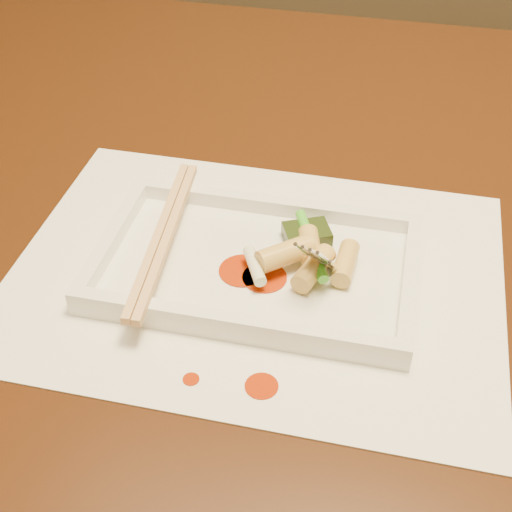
% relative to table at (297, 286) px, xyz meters
% --- Properties ---
extents(table, '(1.40, 0.90, 0.75)m').
position_rel_table_xyz_m(table, '(0.00, 0.00, 0.00)').
color(table, black).
rests_on(table, ground).
extents(placemat, '(0.40, 0.30, 0.00)m').
position_rel_table_xyz_m(placemat, '(-0.02, -0.10, 0.10)').
color(placemat, white).
rests_on(placemat, table).
extents(sauce_splatter_a, '(0.02, 0.02, 0.00)m').
position_rel_table_xyz_m(sauce_splatter_a, '(0.01, -0.21, 0.10)').
color(sauce_splatter_a, '#A82804').
rests_on(sauce_splatter_a, placemat).
extents(sauce_splatter_b, '(0.01, 0.01, 0.00)m').
position_rel_table_xyz_m(sauce_splatter_b, '(-0.04, -0.22, 0.10)').
color(sauce_splatter_b, '#A82804').
rests_on(sauce_splatter_b, placemat).
extents(plate_base, '(0.26, 0.16, 0.01)m').
position_rel_table_xyz_m(plate_base, '(-0.02, -0.10, 0.11)').
color(plate_base, white).
rests_on(plate_base, placemat).
extents(plate_rim_far, '(0.26, 0.01, 0.01)m').
position_rel_table_xyz_m(plate_rim_far, '(-0.02, -0.03, 0.12)').
color(plate_rim_far, white).
rests_on(plate_rim_far, plate_base).
extents(plate_rim_near, '(0.26, 0.01, 0.01)m').
position_rel_table_xyz_m(plate_rim_near, '(-0.02, -0.17, 0.12)').
color(plate_rim_near, white).
rests_on(plate_rim_near, plate_base).
extents(plate_rim_left, '(0.01, 0.14, 0.01)m').
position_rel_table_xyz_m(plate_rim_left, '(-0.14, -0.10, 0.12)').
color(plate_rim_left, white).
rests_on(plate_rim_left, plate_base).
extents(plate_rim_right, '(0.01, 0.14, 0.01)m').
position_rel_table_xyz_m(plate_rim_right, '(0.10, -0.10, 0.12)').
color(plate_rim_right, white).
rests_on(plate_rim_right, plate_base).
extents(veg_piece, '(0.05, 0.04, 0.01)m').
position_rel_table_xyz_m(veg_piece, '(0.01, -0.06, 0.12)').
color(veg_piece, black).
rests_on(veg_piece, plate_base).
extents(scallion_white, '(0.03, 0.04, 0.01)m').
position_rel_table_xyz_m(scallion_white, '(-0.02, -0.11, 0.12)').
color(scallion_white, '#EAEACC').
rests_on(scallion_white, plate_base).
extents(scallion_green, '(0.04, 0.08, 0.01)m').
position_rel_table_xyz_m(scallion_green, '(0.02, -0.08, 0.12)').
color(scallion_green, green).
rests_on(scallion_green, plate_base).
extents(chopstick_a, '(0.02, 0.20, 0.01)m').
position_rel_table_xyz_m(chopstick_a, '(-0.10, -0.10, 0.13)').
color(chopstick_a, tan).
rests_on(chopstick_a, plate_rim_near).
extents(chopstick_b, '(0.02, 0.20, 0.01)m').
position_rel_table_xyz_m(chopstick_b, '(-0.09, -0.10, 0.13)').
color(chopstick_b, tan).
rests_on(chopstick_b, plate_rim_near).
extents(fork, '(0.09, 0.10, 0.14)m').
position_rel_table_xyz_m(fork, '(0.05, -0.08, 0.18)').
color(fork, silver).
rests_on(fork, plate_base).
extents(sauce_blob_0, '(0.04, 0.04, 0.00)m').
position_rel_table_xyz_m(sauce_blob_0, '(-0.01, -0.11, 0.11)').
color(sauce_blob_0, '#A82804').
rests_on(sauce_blob_0, plate_base).
extents(sauce_blob_1, '(0.04, 0.04, 0.00)m').
position_rel_table_xyz_m(sauce_blob_1, '(-0.03, -0.11, 0.11)').
color(sauce_blob_1, '#A82804').
rests_on(sauce_blob_1, plate_base).
extents(rice_cake_0, '(0.03, 0.04, 0.02)m').
position_rel_table_xyz_m(rice_cake_0, '(0.02, -0.08, 0.12)').
color(rice_cake_0, '#DCC366').
rests_on(rice_cake_0, plate_base).
extents(rice_cake_1, '(0.03, 0.05, 0.02)m').
position_rel_table_xyz_m(rice_cake_1, '(0.03, -0.10, 0.12)').
color(rice_cake_1, '#DCC366').
rests_on(rice_cake_1, plate_base).
extents(rice_cake_2, '(0.05, 0.05, 0.02)m').
position_rel_table_xyz_m(rice_cake_2, '(0.00, -0.10, 0.13)').
color(rice_cake_2, '#DCC366').
rests_on(rice_cake_2, plate_base).
extents(rice_cake_3, '(0.02, 0.04, 0.02)m').
position_rel_table_xyz_m(rice_cake_3, '(0.05, -0.09, 0.12)').
color(rice_cake_3, '#DCC366').
rests_on(rice_cake_3, plate_base).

